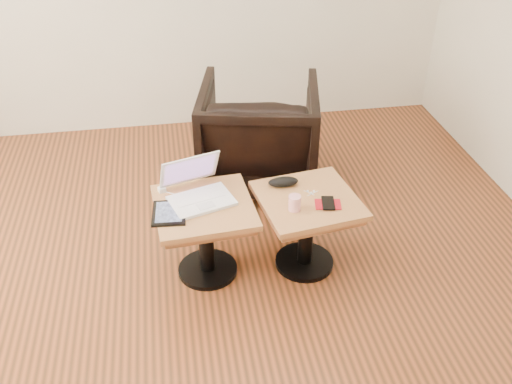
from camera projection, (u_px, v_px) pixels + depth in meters
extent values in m
cube|color=#442815|center=(191.00, 316.00, 3.00)|extent=(4.50, 4.50, 0.01)
cylinder|color=black|center=(208.00, 269.00, 3.29)|extent=(0.34, 0.34, 0.03)
cylinder|color=black|center=(206.00, 240.00, 3.17)|extent=(0.08, 0.08, 0.41)
cube|color=brown|center=(204.00, 213.00, 3.06)|extent=(0.51, 0.51, 0.04)
cube|color=brown|center=(204.00, 207.00, 3.04)|extent=(0.56, 0.56, 0.03)
cylinder|color=black|center=(304.00, 262.00, 3.34)|extent=(0.34, 0.34, 0.03)
cylinder|color=black|center=(306.00, 232.00, 3.22)|extent=(0.08, 0.08, 0.41)
cube|color=brown|center=(308.00, 206.00, 3.12)|extent=(0.54, 0.54, 0.04)
cube|color=brown|center=(308.00, 200.00, 3.10)|extent=(0.59, 0.59, 0.03)
cube|color=white|center=(202.00, 201.00, 3.05)|extent=(0.38, 0.31, 0.02)
cube|color=silver|center=(199.00, 196.00, 3.07)|extent=(0.29, 0.18, 0.00)
cube|color=silver|center=(206.00, 206.00, 2.99)|extent=(0.10, 0.08, 0.00)
cube|color=white|center=(189.00, 170.00, 3.10)|extent=(0.34, 0.19, 0.20)
cube|color=#A1444A|center=(189.00, 170.00, 3.10)|extent=(0.30, 0.16, 0.17)
cube|color=black|center=(169.00, 213.00, 2.96)|extent=(0.19, 0.23, 0.01)
cube|color=#191E38|center=(169.00, 212.00, 2.95)|extent=(0.15, 0.19, 0.00)
cube|color=white|center=(162.00, 189.00, 3.13)|extent=(0.05, 0.05, 0.02)
ellipsoid|color=black|center=(283.00, 182.00, 3.17)|extent=(0.17, 0.08, 0.05)
cylinder|color=#E55164|center=(295.00, 203.00, 2.97)|extent=(0.08, 0.08, 0.08)
sphere|color=white|center=(311.00, 193.00, 3.11)|extent=(0.01, 0.01, 0.01)
sphere|color=white|center=(314.00, 191.00, 3.13)|extent=(0.01, 0.01, 0.01)
sphere|color=white|center=(308.00, 191.00, 3.13)|extent=(0.01, 0.01, 0.01)
cylinder|color=white|center=(311.00, 194.00, 3.12)|extent=(0.07, 0.04, 0.00)
cube|color=maroon|center=(328.00, 204.00, 3.03)|extent=(0.15, 0.12, 0.01)
cube|color=black|center=(328.00, 203.00, 3.03)|extent=(0.09, 0.13, 0.01)
imported|color=black|center=(259.00, 134.00, 3.91)|extent=(0.93, 0.95, 0.73)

